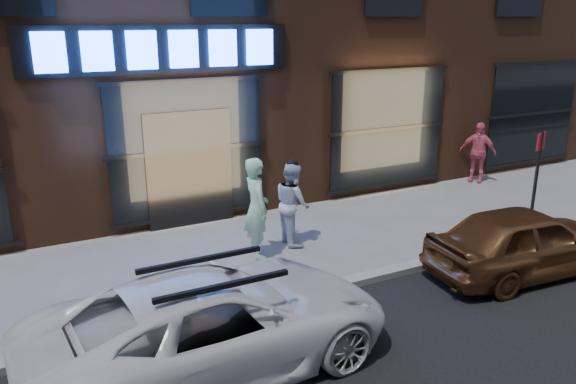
# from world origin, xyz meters

# --- Properties ---
(ground) EXTENTS (90.00, 90.00, 0.00)m
(ground) POSITION_xyz_m (0.00, 0.00, 0.00)
(ground) COLOR slate
(ground) RESTS_ON ground
(curb) EXTENTS (60.00, 0.25, 0.12)m
(curb) POSITION_xyz_m (0.00, 0.00, 0.06)
(curb) COLOR gray
(curb) RESTS_ON ground
(man_bowtie) EXTENTS (0.49, 0.70, 1.85)m
(man_bowtie) POSITION_xyz_m (0.55, 1.79, 0.92)
(man_bowtie) COLOR #C0FCDE
(man_bowtie) RESTS_ON ground
(man_cap) EXTENTS (0.67, 0.83, 1.59)m
(man_cap) POSITION_xyz_m (1.43, 2.07, 0.80)
(man_cap) COLOR white
(man_cap) RESTS_ON ground
(passerby) EXTENTS (0.84, 0.99, 1.59)m
(passerby) POSITION_xyz_m (7.72, 3.61, 0.79)
(passerby) COLOR #E45E7F
(passerby) RESTS_ON ground
(white_suv) EXTENTS (4.70, 2.47, 1.26)m
(white_suv) POSITION_xyz_m (-1.32, -1.13, 0.63)
(white_suv) COLOR white
(white_suv) RESTS_ON ground
(gold_sedan) EXTENTS (3.61, 1.68, 1.19)m
(gold_sedan) POSITION_xyz_m (4.27, -0.95, 0.60)
(gold_sedan) COLOR brown
(gold_sedan) RESTS_ON ground
(sign_post) EXTENTS (0.33, 0.13, 2.09)m
(sign_post) POSITION_xyz_m (5.87, 0.27, 1.27)
(sign_post) COLOR #262628
(sign_post) RESTS_ON ground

